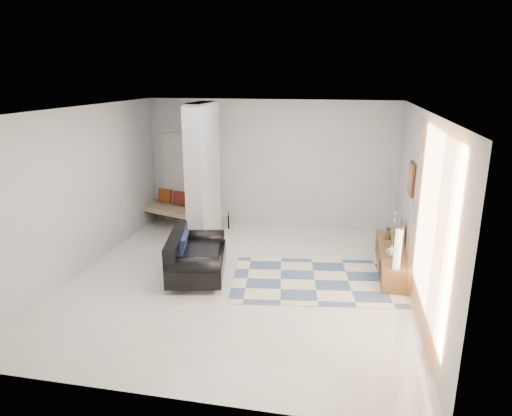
# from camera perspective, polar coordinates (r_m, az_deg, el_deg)

# --- Properties ---
(floor) EXTENTS (6.00, 6.00, 0.00)m
(floor) POSITION_cam_1_polar(r_m,az_deg,el_deg) (7.74, -2.08, -8.89)
(floor) COLOR silver
(floor) RESTS_ON ground
(ceiling) EXTENTS (6.00, 6.00, 0.00)m
(ceiling) POSITION_cam_1_polar(r_m,az_deg,el_deg) (7.03, -2.31, 12.26)
(ceiling) COLOR white
(ceiling) RESTS_ON wall_back
(wall_back) EXTENTS (6.00, 0.00, 6.00)m
(wall_back) POSITION_cam_1_polar(r_m,az_deg,el_deg) (10.13, 1.79, 5.50)
(wall_back) COLOR silver
(wall_back) RESTS_ON ground
(wall_front) EXTENTS (6.00, 0.00, 6.00)m
(wall_front) POSITION_cam_1_polar(r_m,az_deg,el_deg) (4.56, -11.11, -8.52)
(wall_front) COLOR silver
(wall_front) RESTS_ON ground
(wall_left) EXTENTS (0.00, 6.00, 6.00)m
(wall_left) POSITION_cam_1_polar(r_m,az_deg,el_deg) (8.33, -20.93, 2.06)
(wall_left) COLOR silver
(wall_left) RESTS_ON ground
(wall_right) EXTENTS (0.00, 6.00, 6.00)m
(wall_right) POSITION_cam_1_polar(r_m,az_deg,el_deg) (7.15, 19.77, -0.04)
(wall_right) COLOR silver
(wall_right) RESTS_ON ground
(partition_column) EXTENTS (0.35, 1.20, 2.80)m
(partition_column) POSITION_cam_1_polar(r_m,az_deg,el_deg) (9.05, -6.61, 4.10)
(partition_column) COLOR #A8ADAF
(partition_column) RESTS_ON floor
(hallway_door) EXTENTS (0.85, 0.06, 2.04)m
(hallway_door) POSITION_cam_1_polar(r_m,az_deg,el_deg) (10.71, -9.43, 3.81)
(hallway_door) COLOR beige
(hallway_door) RESTS_ON floor
(curtain) EXTENTS (0.00, 2.55, 2.55)m
(curtain) POSITION_cam_1_polar(r_m,az_deg,el_deg) (6.04, 20.51, -2.54)
(curtain) COLOR orange
(curtain) RESTS_ON wall_right
(wall_art) EXTENTS (0.04, 0.45, 0.55)m
(wall_art) POSITION_cam_1_polar(r_m,az_deg,el_deg) (7.95, 18.87, 3.49)
(wall_art) COLOR #3F1F11
(wall_art) RESTS_ON wall_right
(media_console) EXTENTS (0.45, 1.99, 0.80)m
(media_console) POSITION_cam_1_polar(r_m,az_deg,el_deg) (8.35, 16.60, -6.13)
(media_console) COLOR brown
(media_console) RESTS_ON floor
(loveseat) EXTENTS (1.18, 1.66, 0.76)m
(loveseat) POSITION_cam_1_polar(r_m,az_deg,el_deg) (7.77, -7.79, -6.06)
(loveseat) COLOR silver
(loveseat) RESTS_ON floor
(daybed) EXTENTS (2.14, 1.45, 0.77)m
(daybed) POSITION_cam_1_polar(r_m,az_deg,el_deg) (10.36, -9.25, -0.10)
(daybed) COLOR black
(daybed) RESTS_ON floor
(area_rug) EXTENTS (2.94, 2.17, 0.01)m
(area_rug) POSITION_cam_1_polar(r_m,az_deg,el_deg) (7.75, 7.33, -8.94)
(area_rug) COLOR beige
(area_rug) RESTS_ON floor
(cylinder_lamp) EXTENTS (0.12, 0.12, 0.63)m
(cylinder_lamp) POSITION_cam_1_polar(r_m,az_deg,el_deg) (7.37, 17.29, -4.97)
(cylinder_lamp) COLOR silver
(cylinder_lamp) RESTS_ON media_console
(bronze_figurine) EXTENTS (0.13, 0.13, 0.24)m
(bronze_figurine) POSITION_cam_1_polar(r_m,az_deg,el_deg) (8.67, 16.19, -3.04)
(bronze_figurine) COLOR #322216
(bronze_figurine) RESTS_ON media_console
(vase) EXTENTS (0.21, 0.21, 0.19)m
(vase) POSITION_cam_1_polar(r_m,az_deg,el_deg) (7.92, 16.60, -5.10)
(vase) COLOR silver
(vase) RESTS_ON media_console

